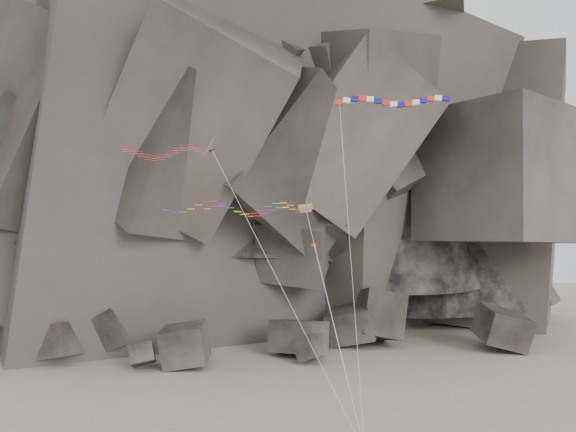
{
  "coord_description": "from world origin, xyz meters",
  "views": [
    {
      "loc": [
        -6.69,
        -46.55,
        18.33
      ],
      "look_at": [
        0.7,
        6.0,
        19.57
      ],
      "focal_mm": 35.0,
      "sensor_mm": 36.0,
      "label": 1
    }
  ],
  "objects": [
    {
      "name": "headland",
      "position": [
        0.0,
        70.0,
        42.0
      ],
      "size": [
        110.0,
        70.0,
        84.0
      ],
      "primitive_type": null,
      "color": "#504941",
      "rests_on": "ground"
    },
    {
      "name": "delta_kite",
      "position": [
        -10.58,
        1.61,
        24.88
      ],
      "size": [
        19.22,
        7.93,
        24.58
      ],
      "rotation": [
        0.0,
        0.0,
        -0.33
      ],
      "color": "red",
      "rests_on": "ground"
    },
    {
      "name": "parafoil_kite",
      "position": [
        -4.78,
        0.86,
        20.12
      ],
      "size": [
        15.77,
        6.82,
        19.07
      ],
      "rotation": [
        0.0,
        0.0,
        -0.08
      ],
      "color": "#F3F80D",
      "rests_on": "ground"
    },
    {
      "name": "banner_kite",
      "position": [
        9.43,
        1.38,
        29.57
      ],
      "size": [
        10.07,
        8.05,
        28.66
      ],
      "rotation": [
        0.0,
        0.0,
        -0.18
      ],
      "color": "red",
      "rests_on": "ground"
    },
    {
      "name": "pennant_kite",
      "position": [
        3.5,
        2.44,
        12.93
      ],
      "size": [
        2.16,
        10.55,
        15.37
      ],
      "rotation": [
        0.0,
        0.0,
        0.29
      ],
      "color": "red",
      "rests_on": "ground"
    },
    {
      "name": "boulder_field",
      "position": [
        6.71,
        35.89,
        2.62
      ],
      "size": [
        72.02,
        18.84,
        10.22
      ],
      "color": "#47423F",
      "rests_on": "ground"
    }
  ]
}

